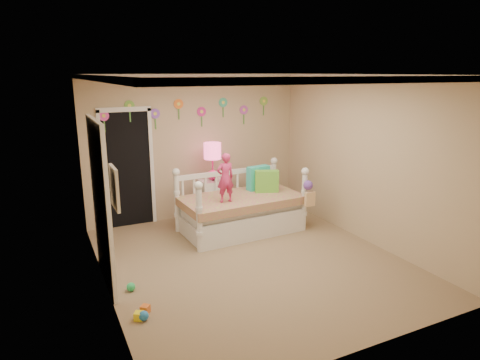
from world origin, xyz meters
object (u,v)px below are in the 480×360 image
child (225,178)px  nightstand (213,200)px  table_lamp (212,156)px  daybed (241,200)px

child → nightstand: 1.12m
table_lamp → nightstand: bearing=86.4°
nightstand → table_lamp: size_ratio=1.10×
daybed → nightstand: (-0.21, 0.72, -0.18)m
daybed → table_lamp: bearing=103.9°
child → table_lamp: bearing=-99.7°
child → table_lamp: (0.15, 0.91, 0.18)m
table_lamp → daybed: bearing=-73.8°
nightstand → table_lamp: table_lamp is taller
daybed → table_lamp: 0.99m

